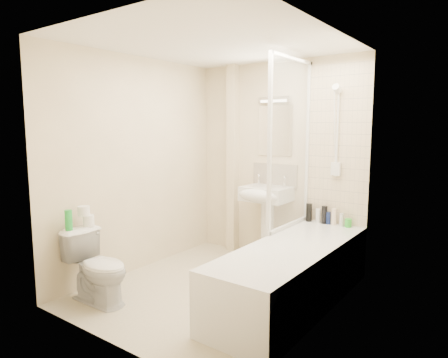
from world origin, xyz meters
The scene contains 26 objects.
floor centered at (0.00, 0.00, 0.00)m, with size 2.50×2.50×0.00m, color beige.
wall_back centered at (0.00, 1.25, 1.20)m, with size 2.20×0.02×2.40m, color beige.
wall_left centered at (-1.10, 0.00, 1.20)m, with size 0.02×2.50×2.40m, color beige.
wall_right centered at (1.10, 0.00, 1.20)m, with size 0.02×2.50×2.40m, color beige.
ceiling centered at (0.00, 0.00, 2.40)m, with size 2.20×2.50×0.02m, color white.
tile_back centered at (0.75, 1.24, 1.42)m, with size 0.70×0.01×1.75m, color beige.
tile_right centered at (1.09, 0.20, 1.42)m, with size 0.01×2.10×1.75m, color beige.
pipe_boxing centered at (-0.62, 1.19, 1.20)m, with size 0.12×0.12×2.40m, color beige.
splashback centered at (-0.03, 1.24, 1.03)m, with size 0.60×0.01×0.30m, color beige.
mirror centered at (-0.03, 1.24, 1.58)m, with size 0.46×0.01×0.60m, color white.
strip_light centered at (-0.03, 1.22, 1.95)m, with size 0.42×0.07×0.07m, color silver.
bathtub centered at (0.75, 0.20, 0.29)m, with size 0.70×2.10×0.55m.
shower_screen centered at (0.40, 0.80, 1.45)m, with size 0.04×0.92×1.80m.
shower_fixture centered at (0.75, 1.19, 1.55)m, with size 0.10×0.16×0.99m.
pedestal_sink centered at (-0.03, 1.01, 0.74)m, with size 0.54×0.49×1.05m.
bottle_black_a centered at (0.47, 1.16, 0.65)m, with size 0.07×0.07×0.21m, color black.
bottle_white_a centered at (0.58, 1.16, 0.63)m, with size 0.06×0.06×0.16m, color silver.
bottle_black_b centered at (0.66, 1.16, 0.65)m, with size 0.06×0.06×0.20m, color black.
bottle_blue centered at (0.70, 1.16, 0.62)m, with size 0.05×0.05×0.14m, color navy.
bottle_cream centered at (0.77, 1.16, 0.64)m, with size 0.05×0.05×0.18m, color #FBE0C1.
bottle_white_b centered at (0.85, 1.16, 0.62)m, with size 0.05×0.05×0.14m, color silver.
bottle_green centered at (0.93, 1.16, 0.60)m, with size 0.07×0.07×0.09m, color green.
toilet centered at (-0.72, -0.85, 0.34)m, with size 0.66×0.38×0.67m, color white.
toilet_roll_lower centered at (-0.96, -0.76, 0.73)m, with size 0.11×0.11×0.11m, color white.
toilet_roll_upper centered at (-0.98, -0.80, 0.83)m, with size 0.11×0.11×0.09m, color white.
green_bottle centered at (-0.97, -0.97, 0.77)m, with size 0.07×0.07×0.19m, color green.
Camera 1 is at (2.32, -3.04, 1.64)m, focal length 32.00 mm.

